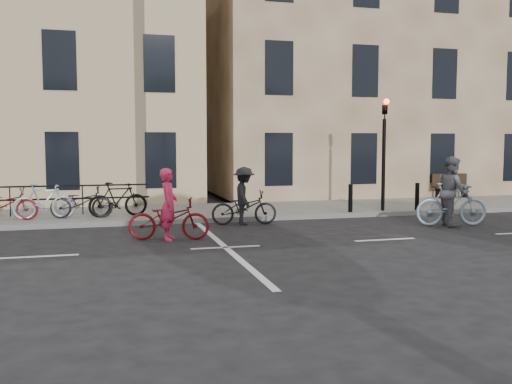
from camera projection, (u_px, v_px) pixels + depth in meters
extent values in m
plane|color=black|center=(226.00, 248.00, 12.97)|extent=(120.00, 120.00, 0.00)
cube|color=slate|center=(60.00, 217.00, 17.71)|extent=(46.00, 4.00, 0.15)
cube|color=#9B7B5D|center=(353.00, 64.00, 27.26)|extent=(14.00, 10.00, 12.00)
cylinder|color=black|center=(383.00, 165.00, 18.61)|extent=(0.12, 0.12, 3.00)
imported|color=black|center=(385.00, 105.00, 18.44)|extent=(0.15, 0.18, 0.90)
sphere|color=#FF0C05|center=(387.00, 101.00, 18.31)|extent=(0.18, 0.18, 0.18)
cylinder|color=black|center=(350.00, 198.00, 18.29)|extent=(0.14, 0.14, 0.90)
cylinder|color=black|center=(417.00, 196.00, 18.91)|extent=(0.14, 0.14, 0.90)
cube|color=black|center=(439.00, 193.00, 22.98)|extent=(0.06, 0.38, 0.40)
cube|color=black|center=(464.00, 192.00, 23.29)|extent=(0.06, 0.38, 0.40)
cube|color=black|center=(452.00, 187.00, 23.11)|extent=(1.60, 0.40, 0.06)
cube|color=black|center=(449.00, 180.00, 23.26)|extent=(1.60, 0.06, 0.50)
cube|color=black|center=(29.00, 200.00, 17.34)|extent=(7.25, 0.04, 0.95)
imported|color=maroon|center=(5.00, 204.00, 16.33)|extent=(1.80, 0.63, 0.95)
imported|color=#92ADBF|center=(44.00, 201.00, 16.60)|extent=(1.75, 0.49, 1.05)
imported|color=black|center=(82.00, 202.00, 16.88)|extent=(1.80, 0.63, 0.95)
imported|color=black|center=(118.00, 199.00, 17.14)|extent=(1.75, 0.49, 1.05)
imported|color=maroon|center=(169.00, 219.00, 13.96)|extent=(2.08, 1.12, 1.04)
imported|color=#F02A5C|center=(169.00, 204.00, 13.93)|extent=(0.56, 0.72, 1.76)
imported|color=#92ADBF|center=(452.00, 204.00, 16.26)|extent=(2.14, 0.98, 1.24)
imported|color=#58575C|center=(452.00, 191.00, 16.23)|extent=(0.93, 1.10, 2.00)
imported|color=black|center=(244.00, 208.00, 16.54)|extent=(1.95, 0.86, 0.99)
imported|color=black|center=(244.00, 196.00, 16.51)|extent=(0.74, 1.15, 1.69)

